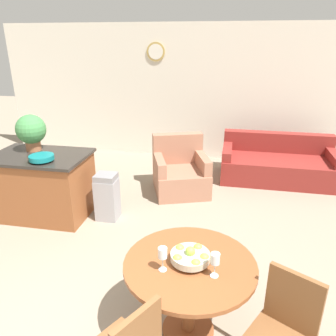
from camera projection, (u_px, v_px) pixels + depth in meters
wall_back at (189, 93)px, 6.73m from camera, size 8.00×0.09×2.70m
dining_table at (189, 279)px, 2.65m from camera, size 1.06×1.06×0.72m
dining_chair_near_right at (283, 330)px, 2.26m from camera, size 0.57×0.57×0.91m
fruit_bowl at (190, 256)px, 2.57m from camera, size 0.31×0.31×0.15m
wine_glass_left at (163, 254)px, 2.46m from camera, size 0.07×0.07×0.20m
wine_glass_right at (215, 260)px, 2.39m from camera, size 0.07×0.07×0.20m
kitchen_island at (43, 185)px, 4.62m from camera, size 1.31×0.87×0.91m
teal_bowl at (42, 158)px, 4.20m from camera, size 0.31×0.31×0.08m
potted_plant at (31, 131)px, 4.54m from camera, size 0.41×0.41×0.51m
trash_bin at (107, 197)px, 4.56m from camera, size 0.29×0.27×0.67m
couch at (277, 164)px, 5.90m from camera, size 1.98×1.01×0.78m
armchair at (180, 173)px, 5.43m from camera, size 1.08×1.09×0.91m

